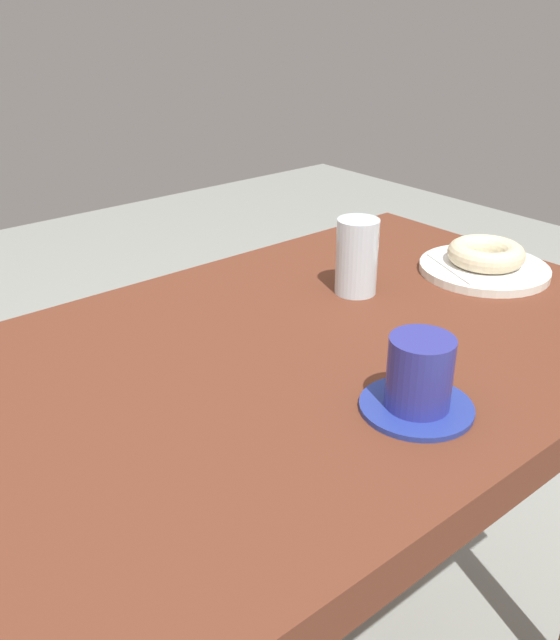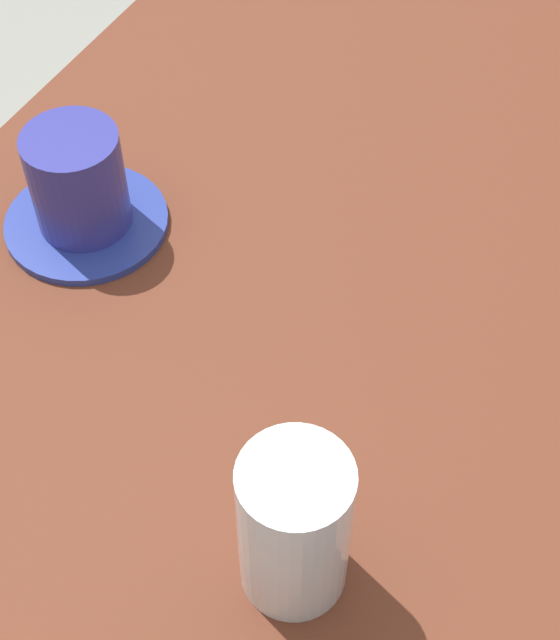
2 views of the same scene
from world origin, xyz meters
TOP-DOWN VIEW (x-y plane):
  - ground_plane at (0.00, 0.00)m, footprint 6.00×6.00m
  - table at (0.00, 0.00)m, footprint 1.28×0.63m
  - water_glass at (-0.31, -0.08)m, footprint 0.06×0.06m
  - coffee_cup at (-0.13, 0.19)m, footprint 0.12×0.12m

SIDE VIEW (x-z plane):
  - ground_plane at x=0.00m, z-range 0.00..0.00m
  - table at x=0.00m, z-range 0.29..1.03m
  - coffee_cup at x=-0.13m, z-range 0.74..0.82m
  - water_glass at x=-0.31m, z-range 0.74..0.85m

